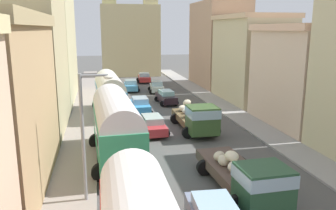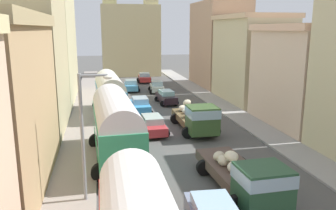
{
  "view_description": "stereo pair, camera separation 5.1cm",
  "coord_description": "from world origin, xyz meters",
  "views": [
    {
      "loc": [
        -5.64,
        -6.18,
        8.2
      ],
      "look_at": [
        0.0,
        21.94,
        1.85
      ],
      "focal_mm": 36.97,
      "sensor_mm": 36.0,
      "label": 1
    },
    {
      "loc": [
        -5.59,
        -6.19,
        8.2
      ],
      "look_at": [
        0.0,
        21.94,
        1.85
      ],
      "focal_mm": 36.97,
      "sensor_mm": 36.0,
      "label": 2
    }
  ],
  "objects": [
    {
      "name": "distant_church",
      "position": [
        -0.0,
        55.96,
        7.01
      ],
      "size": [
        10.01,
        6.27,
        19.89
      ],
      "color": "#CFBF8A",
      "rests_on": "ground"
    },
    {
      "name": "car_4",
      "position": [
        -1.64,
        20.14,
        0.72
      ],
      "size": [
        2.34,
        4.37,
        1.42
      ],
      "color": "#B62B30",
      "rests_on": "ground"
    },
    {
      "name": "parked_bus_2",
      "position": [
        -4.72,
        26.91,
        2.23
      ],
      "size": [
        3.52,
        8.5,
        4.03
      ],
      "color": "teal",
      "rests_on": "ground"
    },
    {
      "name": "car_5",
      "position": [
        -1.83,
        26.78,
        0.82
      ],
      "size": [
        2.25,
        4.06,
        1.64
      ],
      "color": "#3E97D0",
      "rests_on": "ground"
    },
    {
      "name": "building_right_4",
      "position": [
        11.39,
        41.91,
        5.97
      ],
      "size": [
        5.77,
        10.91,
        11.93
      ],
      "color": "tan",
      "rests_on": "ground"
    },
    {
      "name": "sidewalk_right",
      "position": [
        7.25,
        27.0,
        0.07
      ],
      "size": [
        2.5,
        70.0,
        0.14
      ],
      "primitive_type": "cube",
      "color": "#989693",
      "rests_on": "ground"
    },
    {
      "name": "ground_plane",
      "position": [
        0.0,
        27.0,
        0.0
      ],
      "size": [
        154.0,
        154.0,
        0.0
      ],
      "primitive_type": "plane",
      "color": "#4F4F4C"
    },
    {
      "name": "cargo_truck_0",
      "position": [
        1.23,
        8.46,
        1.17
      ],
      "size": [
        3.25,
        7.37,
        2.27
      ],
      "color": "#264C31",
      "rests_on": "ground"
    },
    {
      "name": "car_6",
      "position": [
        -1.54,
        39.73,
        0.76
      ],
      "size": [
        2.42,
        4.11,
        1.52
      ],
      "color": "#448FBE",
      "rests_on": "ground"
    },
    {
      "name": "car_1",
      "position": [
        1.7,
        38.02,
        0.76
      ],
      "size": [
        2.34,
        3.95,
        1.5
      ],
      "color": "silver",
      "rests_on": "ground"
    },
    {
      "name": "streetlamp_near",
      "position": [
        -6.29,
        9.63,
        3.72
      ],
      "size": [
        1.56,
        0.28,
        6.24
      ],
      "color": "gray",
      "rests_on": "ground"
    },
    {
      "name": "cargo_truck_1",
      "position": [
        1.87,
        19.5,
        1.3
      ],
      "size": [
        3.08,
        7.17,
        2.5
      ],
      "color": "#345128",
      "rests_on": "ground"
    },
    {
      "name": "building_right_2",
      "position": [
        11.27,
        20.14,
        4.32
      ],
      "size": [
        6.09,
        9.1,
        8.59
      ],
      "color": "beige",
      "rests_on": "ground"
    },
    {
      "name": "sidewalk_left",
      "position": [
        -7.25,
        27.0,
        0.07
      ],
      "size": [
        2.5,
        70.0,
        0.14
      ],
      "primitive_type": "cube",
      "color": "gray",
      "rests_on": "ground"
    },
    {
      "name": "parked_bus_1",
      "position": [
        -4.74,
        14.72,
        2.37
      ],
      "size": [
        3.61,
        9.09,
        4.29
      ],
      "color": "#309364",
      "rests_on": "ground"
    },
    {
      "name": "building_left_2",
      "position": [
        -11.11,
        23.19,
        6.32
      ],
      "size": [
        5.22,
        10.09,
        12.65
      ],
      "color": "tan",
      "rests_on": "ground"
    },
    {
      "name": "building_left_3",
      "position": [
        -10.69,
        35.49,
        6.93
      ],
      "size": [
        4.39,
        14.07,
        13.87
      ],
      "color": "#C8BF90",
      "rests_on": "ground"
    },
    {
      "name": "car_2",
      "position": [
        1.23,
        46.92,
        0.74
      ],
      "size": [
        2.45,
        3.92,
        1.44
      ],
      "color": "#B63030",
      "rests_on": "ground"
    },
    {
      "name": "car_0",
      "position": [
        1.59,
        30.95,
        0.76
      ],
      "size": [
        2.28,
        4.36,
        1.5
      ],
      "color": "black",
      "rests_on": "ground"
    },
    {
      "name": "building_right_3",
      "position": [
        11.4,
        30.77,
        4.89
      ],
      "size": [
        6.37,
        10.24,
        9.74
      ],
      "color": "beige",
      "rests_on": "ground"
    }
  ]
}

